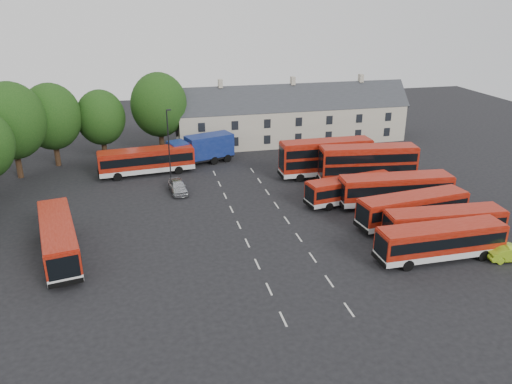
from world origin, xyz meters
TOP-DOWN VIEW (x-y plane):
  - ground at (0.00, 0.00)m, footprint 140.00×140.00m
  - lane_markings at (2.50, 2.00)m, footprint 5.15×33.80m
  - treeline at (-20.74, 19.36)m, footprint 29.92×32.59m
  - terrace_houses at (14.00, 30.00)m, footprint 35.70×7.13m
  - bus_row_a at (15.53, -8.74)m, footprint 11.27×2.70m
  - bus_row_b at (17.79, -5.74)m, footprint 11.27×3.25m
  - bus_row_c at (16.72, -1.93)m, footprint 11.66×3.96m
  - bus_row_d at (17.46, 3.04)m, footprint 12.38×3.75m
  - bus_row_e at (13.11, 4.86)m, footprint 10.49×3.94m
  - bus_dd_south at (17.46, 10.03)m, footprint 11.79×4.02m
  - bus_dd_north at (13.46, 13.65)m, footprint 11.52×2.70m
  - bus_west at (-16.46, -0.86)m, footprint 4.86×12.05m
  - bus_north at (-8.40, 19.53)m, footprint 12.09×3.93m
  - box_truck at (-0.97, 22.37)m, footprint 9.22×5.35m
  - silver_car at (-5.15, 12.30)m, footprint 2.24×4.68m
  - lime_car at (21.51, -10.30)m, footprint 4.39×1.97m
  - lamppost at (-5.64, 16.33)m, footprint 0.62×0.36m

SIDE VIEW (x-z plane):
  - ground at x=0.00m, z-range 0.00..0.00m
  - lane_markings at x=2.50m, z-range 0.00..0.01m
  - lime_car at x=21.51m, z-range 0.00..1.40m
  - silver_car at x=-5.15m, z-range 0.00..1.54m
  - bus_row_e at x=13.11m, z-range 0.29..3.19m
  - bus_row_b at x=17.79m, z-range 0.32..3.46m
  - bus_row_a at x=15.53m, z-range 0.32..3.50m
  - bus_row_c at x=16.72m, z-range 0.33..3.56m
  - bus_west at x=-16.46m, z-range 0.34..3.66m
  - bus_north at x=-8.40m, z-range 0.34..3.69m
  - bus_row_d at x=17.46m, z-range 0.35..3.80m
  - box_truck at x=-0.97m, z-range 0.24..4.09m
  - bus_dd_north at x=13.46m, z-range 0.33..5.05m
  - bus_dd_south at x=17.46m, z-range 0.33..5.07m
  - terrace_houses at x=14.00m, z-range -1.17..8.89m
  - lamppost at x=-5.64m, z-range 0.30..9.25m
  - treeline at x=-20.74m, z-range 0.68..12.69m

